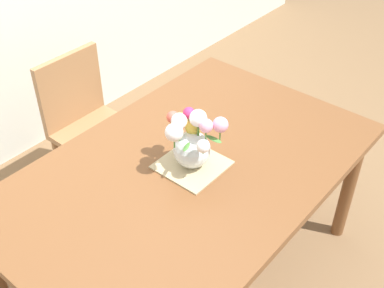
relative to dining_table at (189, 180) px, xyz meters
The scene contains 5 objects.
ground_plane 0.67m from the dining_table, ahead, with size 12.00×12.00×0.00m, color brown.
dining_table is the anchor object (origin of this frame).
chair_far 0.91m from the dining_table, 81.04° to the left, with size 0.42×0.42×0.90m.
placemat 0.08m from the dining_table, 31.64° to the right, with size 0.27×0.27×0.01m, color tan.
flower_vase 0.22m from the dining_table, 42.04° to the right, with size 0.22×0.27×0.29m.
Camera 1 is at (-1.24, -1.06, 2.15)m, focal length 45.88 mm.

